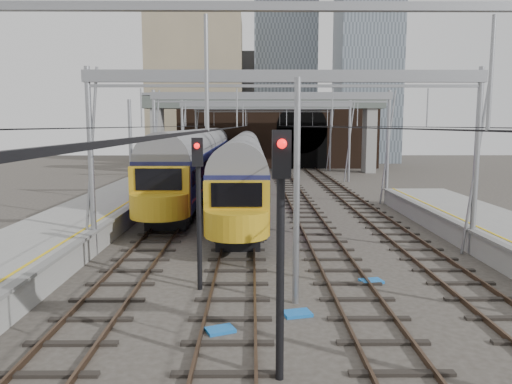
{
  "coord_description": "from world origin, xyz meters",
  "views": [
    {
      "loc": [
        -1.36,
        -13.14,
        5.58
      ],
      "look_at": [
        -1.18,
        10.53,
        2.4
      ],
      "focal_mm": 35.0,
      "sensor_mm": 36.0,
      "label": 1
    }
  ],
  "objects_px": {
    "signal_near_left": "(198,196)",
    "signal_near_centre": "(281,229)",
    "train_second": "(207,154)",
    "train_main": "(246,154)"
  },
  "relations": [
    {
      "from": "signal_near_left",
      "to": "signal_near_centre",
      "type": "bearing_deg",
      "value": -70.67
    },
    {
      "from": "train_main",
      "to": "signal_near_left",
      "type": "height_order",
      "value": "signal_near_left"
    },
    {
      "from": "train_main",
      "to": "signal_near_left",
      "type": "distance_m",
      "value": 36.62
    },
    {
      "from": "signal_near_centre",
      "to": "train_main",
      "type": "bearing_deg",
      "value": 89.1
    },
    {
      "from": "train_main",
      "to": "signal_near_left",
      "type": "xyz_separation_m",
      "value": [
        -1.15,
        -36.59,
        0.73
      ]
    },
    {
      "from": "train_main",
      "to": "train_second",
      "type": "xyz_separation_m",
      "value": [
        -4.0,
        -1.49,
        0.16
      ]
    },
    {
      "from": "train_main",
      "to": "signal_near_centre",
      "type": "relative_size",
      "value": 11.96
    },
    {
      "from": "signal_near_left",
      "to": "train_main",
      "type": "bearing_deg",
      "value": 86.07
    },
    {
      "from": "signal_near_left",
      "to": "signal_near_centre",
      "type": "relative_size",
      "value": 0.94
    },
    {
      "from": "train_second",
      "to": "signal_near_centre",
      "type": "relative_size",
      "value": 9.82
    }
  ]
}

